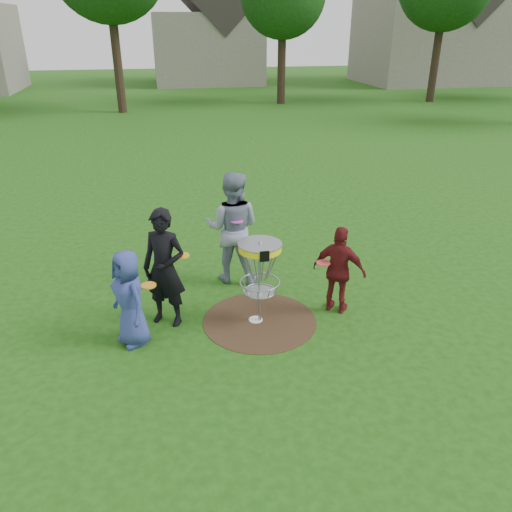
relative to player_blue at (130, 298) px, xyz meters
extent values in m
plane|color=#19470F|center=(1.93, 0.18, -0.73)|extent=(100.00, 100.00, 0.00)
cylinder|color=#47331E|center=(1.93, 0.18, -0.73)|extent=(1.80, 1.80, 0.01)
imported|color=navy|center=(0.00, 0.00, 0.00)|extent=(0.75, 0.85, 1.46)
imported|color=black|center=(0.52, 0.46, 0.20)|extent=(0.81, 0.71, 1.87)
imported|color=gray|center=(1.75, 1.70, 0.28)|extent=(1.19, 1.06, 2.02)
imported|color=maroon|center=(3.23, 0.26, 0.00)|extent=(0.90, 0.80, 1.46)
cylinder|color=white|center=(1.87, 0.21, -0.72)|extent=(0.22, 0.22, 0.02)
cylinder|color=#9EA0A5|center=(1.93, 0.18, -0.04)|extent=(0.05, 0.05, 1.38)
cylinder|color=#FAEB0D|center=(1.93, 0.18, 0.55)|extent=(0.64, 0.64, 0.10)
cylinder|color=#9EA0A5|center=(1.93, 0.18, 0.60)|extent=(0.66, 0.66, 0.01)
cube|color=black|center=(1.93, -0.14, 0.55)|extent=(0.14, 0.02, 0.16)
torus|color=#9EA0A5|center=(1.93, 0.18, -0.03)|extent=(0.62, 0.62, 0.02)
torus|color=#9EA0A5|center=(1.93, 0.18, -0.19)|extent=(0.50, 0.50, 0.02)
cylinder|color=#9EA0A5|center=(1.93, 0.18, -0.20)|extent=(0.44, 0.44, 0.01)
cylinder|color=orange|center=(0.28, 0.03, 0.17)|extent=(0.22, 0.22, 0.02)
cylinder|color=gold|center=(0.79, 0.41, 0.41)|extent=(0.22, 0.22, 0.02)
cylinder|color=#FF43D7|center=(1.78, 1.42, 0.51)|extent=(0.22, 0.22, 0.02)
cylinder|color=#E53C44|center=(2.95, 0.25, 0.17)|extent=(0.22, 0.22, 0.02)
cylinder|color=#38281C|center=(-1.07, 21.68, 1.58)|extent=(0.46, 0.46, 4.62)
cylinder|color=#38281C|center=(7.93, 23.18, 1.16)|extent=(0.46, 0.46, 3.78)
cylinder|color=#38281C|center=(16.93, 22.18, 1.37)|extent=(0.46, 0.46, 4.20)
cube|color=gray|center=(4.93, 35.18, 1.77)|extent=(8.00, 7.00, 5.00)
cube|color=gray|center=(21.93, 32.18, 2.27)|extent=(10.00, 8.00, 6.00)
camera|label=1|loc=(0.56, -6.40, 3.55)|focal=35.00mm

